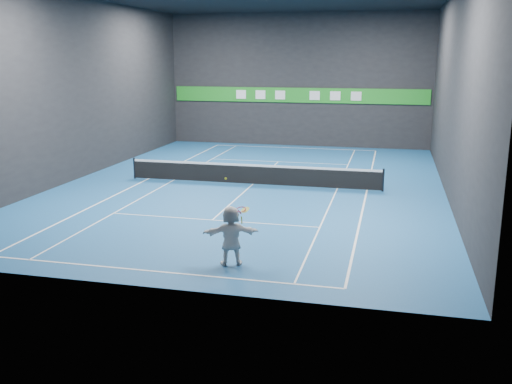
% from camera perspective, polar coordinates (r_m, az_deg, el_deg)
% --- Properties ---
extents(ground, '(26.00, 26.00, 0.00)m').
position_cam_1_polar(ground, '(27.75, -0.36, 0.75)').
color(ground, '#184F86').
rests_on(ground, ground).
extents(wall_back, '(18.00, 0.10, 9.00)m').
position_cam_1_polar(wall_back, '(39.85, 4.20, 11.07)').
color(wall_back, black).
rests_on(wall_back, ground).
extents(wall_front, '(18.00, 0.10, 9.00)m').
position_cam_1_polar(wall_front, '(14.87, -12.57, 7.07)').
color(wall_front, black).
rests_on(wall_front, ground).
extents(wall_left, '(0.10, 26.00, 9.00)m').
position_cam_1_polar(wall_left, '(30.56, -17.24, 9.85)').
color(wall_left, black).
rests_on(wall_left, ground).
extents(wall_right, '(0.10, 26.00, 9.00)m').
position_cam_1_polar(wall_right, '(26.45, 19.18, 9.26)').
color(wall_right, black).
rests_on(wall_right, ground).
extents(baseline_near, '(10.98, 0.08, 0.01)m').
position_cam_1_polar(baseline_near, '(16.91, -10.15, -7.80)').
color(baseline_near, white).
rests_on(baseline_near, ground).
extents(baseline_far, '(10.98, 0.08, 0.01)m').
position_cam_1_polar(baseline_far, '(39.20, 3.83, 4.43)').
color(baseline_far, white).
rests_on(baseline_far, ground).
extents(sideline_doubles_left, '(0.08, 23.78, 0.01)m').
position_cam_1_polar(sideline_doubles_left, '(29.52, -10.76, 1.28)').
color(sideline_doubles_left, white).
rests_on(sideline_doubles_left, ground).
extents(sideline_doubles_right, '(0.08, 23.78, 0.01)m').
position_cam_1_polar(sideline_doubles_right, '(26.99, 11.03, 0.15)').
color(sideline_doubles_right, white).
rests_on(sideline_doubles_right, ground).
extents(sideline_singles_left, '(0.06, 23.78, 0.01)m').
position_cam_1_polar(sideline_singles_left, '(28.99, -8.27, 1.16)').
color(sideline_singles_left, white).
rests_on(sideline_singles_left, ground).
extents(sideline_singles_right, '(0.06, 23.78, 0.01)m').
position_cam_1_polar(sideline_singles_right, '(27.08, 8.12, 0.31)').
color(sideline_singles_right, white).
rests_on(sideline_singles_right, ground).
extents(service_line_near, '(8.23, 0.06, 0.01)m').
position_cam_1_polar(service_line_near, '(21.78, -4.40, -2.81)').
color(service_line_near, white).
rests_on(service_line_near, ground).
extents(service_line_far, '(8.23, 0.06, 0.01)m').
position_cam_1_polar(service_line_far, '(33.87, 2.24, 3.04)').
color(service_line_far, white).
rests_on(service_line_far, ground).
extents(center_service_line, '(0.06, 12.80, 0.01)m').
position_cam_1_polar(center_service_line, '(27.75, -0.36, 0.76)').
color(center_service_line, white).
rests_on(center_service_line, ground).
extents(player, '(1.76, 1.07, 1.81)m').
position_cam_1_polar(player, '(16.91, -2.51, -4.37)').
color(player, silver).
rests_on(player, ground).
extents(tennis_ball, '(0.07, 0.07, 0.07)m').
position_cam_1_polar(tennis_ball, '(16.74, -3.06, 1.35)').
color(tennis_ball, yellow).
rests_on(tennis_ball, player).
extents(tennis_net, '(12.50, 0.10, 1.07)m').
position_cam_1_polar(tennis_net, '(27.63, -0.36, 1.84)').
color(tennis_net, black).
rests_on(tennis_net, ground).
extents(sponsor_banner, '(17.64, 0.11, 1.00)m').
position_cam_1_polar(sponsor_banner, '(39.84, 4.16, 9.63)').
color(sponsor_banner, '#1F9124').
rests_on(sponsor_banner, wall_back).
extents(tennis_racket, '(0.51, 0.39, 0.53)m').
position_cam_1_polar(tennis_racket, '(16.66, -1.47, -1.90)').
color(tennis_racket, red).
rests_on(tennis_racket, player).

